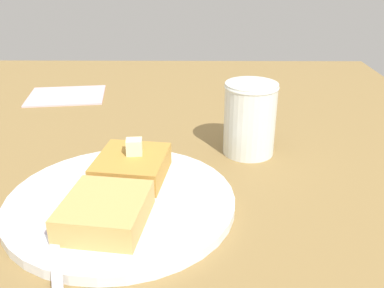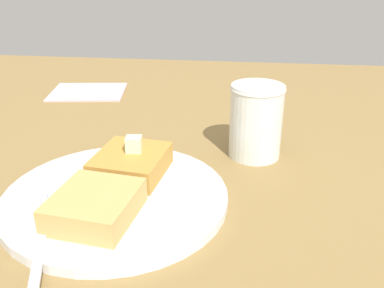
% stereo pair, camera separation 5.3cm
% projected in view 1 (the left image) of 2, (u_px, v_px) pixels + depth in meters
% --- Properties ---
extents(table_surface, '(1.23, 1.23, 0.02)m').
position_uv_depth(table_surface, '(52.00, 183.00, 0.56)').
color(table_surface, olive).
rests_on(table_surface, ground).
extents(plate, '(0.26, 0.26, 0.01)m').
position_uv_depth(plate, '(121.00, 201.00, 0.48)').
color(plate, silver).
rests_on(plate, table_surface).
extents(toast_slice_left, '(0.10, 0.09, 0.03)m').
position_uv_depth(toast_slice_left, '(132.00, 166.00, 0.52)').
color(toast_slice_left, '#B78537').
rests_on(toast_slice_left, plate).
extents(toast_slice_middle, '(0.10, 0.09, 0.03)m').
position_uv_depth(toast_slice_middle, '(105.00, 211.00, 0.43)').
color(toast_slice_middle, tan).
rests_on(toast_slice_middle, plate).
extents(butter_pat_primary, '(0.02, 0.02, 0.02)m').
position_uv_depth(butter_pat_primary, '(134.00, 147.00, 0.51)').
color(butter_pat_primary, beige).
rests_on(butter_pat_primary, toast_slice_left).
extents(fork, '(0.16, 0.07, 0.00)m').
position_uv_depth(fork, '(54.00, 237.00, 0.41)').
color(fork, silver).
rests_on(fork, plate).
extents(syrup_jar, '(0.07, 0.07, 0.10)m').
position_uv_depth(syrup_jar, '(250.00, 121.00, 0.59)').
color(syrup_jar, '#58260A').
rests_on(syrup_jar, table_surface).
extents(napkin, '(0.14, 0.16, 0.00)m').
position_uv_depth(napkin, '(66.00, 96.00, 0.84)').
color(napkin, beige).
rests_on(napkin, table_surface).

